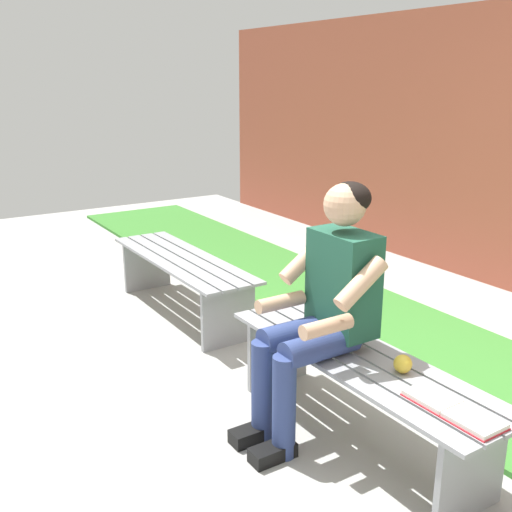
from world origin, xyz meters
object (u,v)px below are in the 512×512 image
at_px(person_seated, 323,302).
at_px(apple, 403,364).
at_px(bench_far, 182,272).
at_px(bench_near, 358,377).
at_px(book_open, 453,409).

xyz_separation_m(person_seated, apple, (-0.38, -0.16, -0.20)).
bearing_deg(person_seated, apple, -157.85).
bearing_deg(bench_far, person_seated, 176.77).
xyz_separation_m(bench_far, person_seated, (-1.76, 0.10, 0.35)).
bearing_deg(bench_near, book_open, 178.37).
xyz_separation_m(bench_near, book_open, (-0.57, 0.02, 0.12)).
bearing_deg(book_open, bench_far, -0.92).
bearing_deg(person_seated, book_open, -173.44).
xyz_separation_m(bench_near, person_seated, (0.16, 0.10, 0.35)).
height_order(apple, book_open, apple).
bearing_deg(person_seated, bench_far, -3.23).
relative_size(bench_near, apple, 18.83).
height_order(bench_near, book_open, book_open).
bearing_deg(book_open, apple, -12.44).
distance_m(apple, book_open, 0.35).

